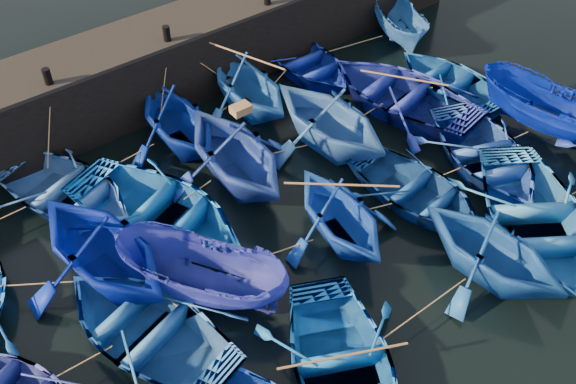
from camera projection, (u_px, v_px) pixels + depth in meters
ground at (361, 277)px, 17.07m from camera, size 120.00×120.00×0.00m
quay_wall at (160, 64)px, 22.19m from camera, size 26.00×2.50×2.50m
quay_top at (154, 31)px, 21.28m from camera, size 26.00×2.50×0.12m
bollard_1 at (47, 76)px, 18.80m from camera, size 0.24×0.24×0.50m
bollard_2 at (167, 33)px, 20.55m from camera, size 0.24×0.24×0.50m
boat_1 at (64, 191)px, 18.71m from camera, size 5.12×5.91×1.03m
boat_2 at (177, 119)px, 20.20m from camera, size 3.73×4.30×2.22m
boat_3 at (248, 85)px, 21.58m from camera, size 3.70×4.26×2.19m
boat_4 at (307, 63)px, 23.71m from camera, size 3.28×4.52×0.92m
boat_5 at (400, 23)px, 25.14m from camera, size 3.06×4.32×1.57m
boat_7 at (102, 246)px, 16.16m from camera, size 4.99×5.53×2.56m
boat_8 at (156, 212)px, 17.99m from camera, size 5.91×6.81×1.18m
boat_9 at (235, 151)px, 18.87m from camera, size 4.35×4.97×2.51m
boat_10 at (330, 117)px, 20.07m from camera, size 4.40×4.99×2.46m
boat_11 at (402, 93)px, 22.08m from camera, size 5.19×6.47×1.19m
boat_12 at (450, 81)px, 22.85m from camera, size 3.31×4.57×0.93m
boat_14 at (147, 327)px, 15.32m from camera, size 4.93×5.89×1.05m
boat_15 at (202, 276)px, 15.98m from camera, size 4.03×4.73×1.77m
boat_16 at (339, 213)px, 17.35m from camera, size 3.92×4.37×2.05m
boat_17 at (417, 192)px, 18.76m from camera, size 3.68×4.81×0.93m
boat_18 at (485, 155)px, 19.87m from camera, size 5.12×5.97×1.04m
boat_19 at (549, 112)px, 20.75m from camera, size 3.12×5.19×1.88m
boat_22 at (342, 369)px, 14.53m from camera, size 5.33×6.00×1.03m
boat_23 at (493, 249)px, 16.34m from camera, size 4.03×4.54×2.19m
boat_24 at (534, 217)px, 17.85m from camera, size 6.57×7.03×1.19m
wooden_crate at (241, 109)px, 18.04m from camera, size 0.55×0.39×0.24m
mooring_ropes at (247, 157)px, 19.25m from camera, size 18.79×11.97×2.10m
loose_oars at (333, 150)px, 18.30m from camera, size 10.85×11.88×1.22m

